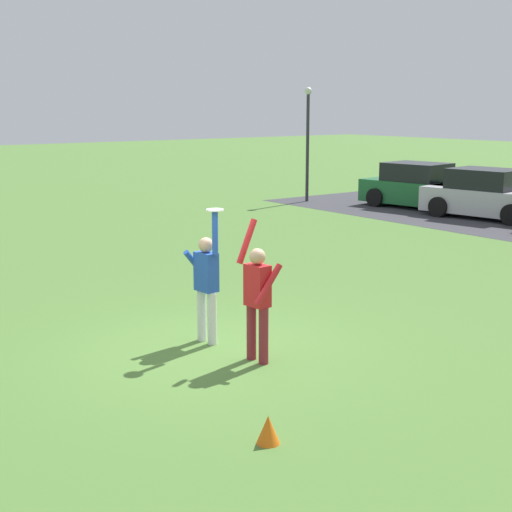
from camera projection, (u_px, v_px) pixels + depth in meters
The scene contains 8 objects.
ground_plane at pixel (216, 349), 11.20m from camera, with size 120.00×120.00×0.00m, color #4C7533.
person_catcher at pixel (206, 281), 11.33m from camera, with size 0.56×0.49×2.08m.
person_defender at pixel (257, 295), 10.47m from camera, with size 0.57×0.49×2.04m.
frisbee_disc at pixel (215, 210), 10.94m from camera, with size 0.26×0.26×0.02m, color white.
parked_car_green at pixel (419, 187), 26.53m from camera, with size 4.31×2.48×1.59m.
parked_car_silver at pixel (487, 196), 24.06m from camera, with size 4.31×2.48×1.59m.
lamppost_by_lot at pixel (308, 133), 27.87m from camera, with size 0.28×0.28×4.26m.
field_cone_orange at pixel (268, 429), 8.04m from camera, with size 0.26×0.26×0.32m, color orange.
Camera 1 is at (8.94, -5.90, 3.61)m, focal length 52.17 mm.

